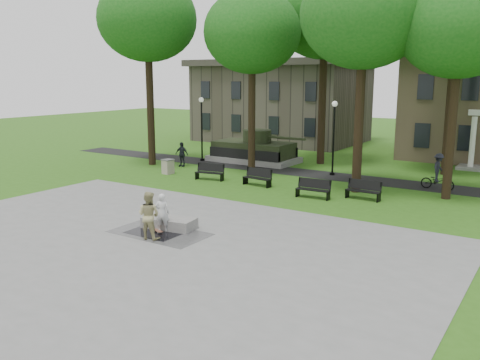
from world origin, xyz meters
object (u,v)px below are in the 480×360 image
object	(u,v)px
skateboarder	(162,213)
park_bench_0	(210,171)
trash_bin	(168,166)
concrete_block	(169,223)
cyclist	(438,175)
friend_watching	(149,215)

from	to	relation	value
skateboarder	park_bench_0	bearing A→B (deg)	-88.83
skateboarder	trash_bin	size ratio (longest dim) A/B	1.66
concrete_block	skateboarder	world-z (taller)	skateboarder
cyclist	trash_bin	xyz separation A→B (m)	(-15.76, -4.67, -0.35)
concrete_block	park_bench_0	distance (m)	10.30
park_bench_0	concrete_block	bearing A→B (deg)	-73.69
park_bench_0	cyclist	bearing A→B (deg)	10.55
cyclist	trash_bin	bearing A→B (deg)	110.26
concrete_block	trash_bin	xyz separation A→B (m)	(-8.12, 9.25, 0.24)
friend_watching	trash_bin	size ratio (longest dim) A/B	1.96
friend_watching	park_bench_0	xyz separation A→B (m)	(-4.92, 10.67, -0.44)
park_bench_0	trash_bin	xyz separation A→B (m)	(-3.47, 0.07, -0.04)
concrete_block	cyclist	distance (m)	15.89
friend_watching	skateboarder	bearing A→B (deg)	-88.77
concrete_block	skateboarder	size ratio (longest dim) A/B	1.38
friend_watching	trash_bin	distance (m)	13.63
trash_bin	skateboarder	bearing A→B (deg)	-49.95
friend_watching	cyclist	size ratio (longest dim) A/B	0.92
cyclist	park_bench_0	world-z (taller)	cyclist
cyclist	park_bench_0	size ratio (longest dim) A/B	1.11
skateboarder	friend_watching	xyz separation A→B (m)	(0.18, -0.97, 0.14)
concrete_block	trash_bin	world-z (taller)	trash_bin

